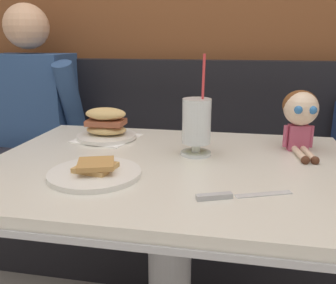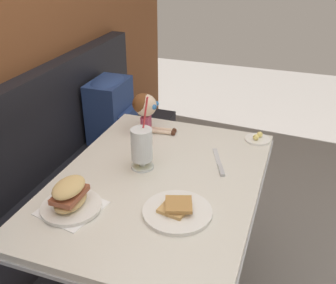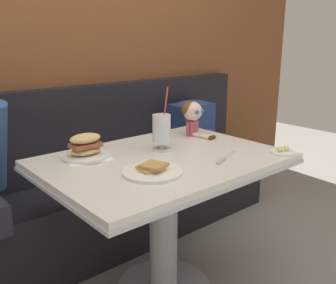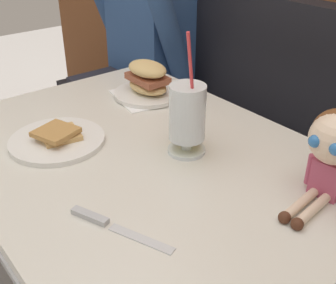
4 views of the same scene
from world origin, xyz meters
name	(u,v)px [view 4 (image 4 of 4)]	position (x,y,z in m)	size (l,w,h in m)	color
booth_bench	(279,193)	(0.00, 0.81, 0.33)	(2.60, 0.48, 1.00)	black
diner_table	(144,213)	(0.00, 0.18, 0.54)	(1.11, 0.81, 0.74)	silver
toast_plate	(57,139)	(-0.18, 0.04, 0.75)	(0.25, 0.25, 0.04)	white
milkshake_glass	(187,116)	(0.07, 0.27, 0.84)	(0.10, 0.10, 0.32)	silver
sandwich_plate	(148,83)	(-0.28, 0.41, 0.79)	(0.23, 0.23, 0.12)	white
butter_knife	(103,222)	(0.18, -0.04, 0.74)	(0.23, 0.10, 0.01)	silver
seated_doll	(335,143)	(0.39, 0.39, 0.87)	(0.12, 0.22, 0.20)	#B74C6B
diner_patron	(143,40)	(-0.80, 0.76, 0.74)	(0.55, 0.48, 0.81)	#2D4C7F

